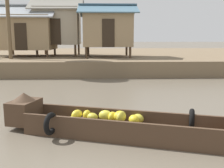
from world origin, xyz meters
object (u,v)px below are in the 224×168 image
stilt_house_mid_left (59,26)px  stilt_house_mid_right (108,29)px  banana_boat (121,123)px  stilt_house_left (28,32)px

stilt_house_mid_left → stilt_house_mid_right: (3.67, -1.60, -0.30)m
banana_boat → stilt_house_left: 15.42m
stilt_house_left → stilt_house_mid_right: size_ratio=1.10×
banana_boat → stilt_house_left: stilt_house_left is taller
stilt_house_left → stilt_house_mid_right: 5.94m
stilt_house_left → stilt_house_mid_right: (5.84, -1.05, 0.19)m
banana_boat → stilt_house_mid_left: 15.34m
banana_boat → stilt_house_mid_left: stilt_house_mid_left is taller
stilt_house_mid_left → stilt_house_mid_right: 4.01m
stilt_house_mid_left → stilt_house_mid_right: bearing=-23.5°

